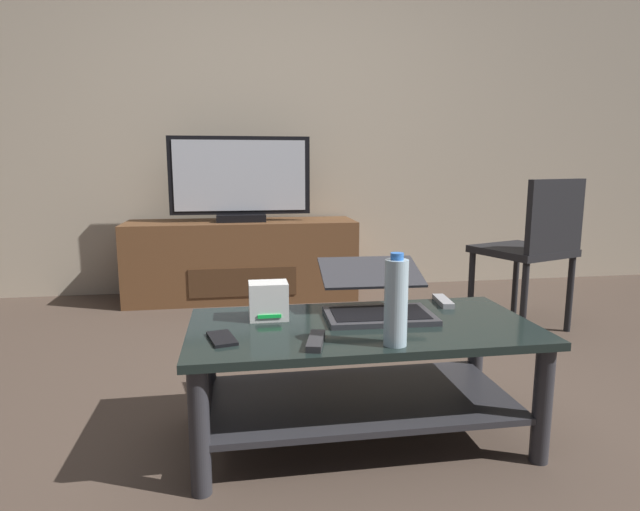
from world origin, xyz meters
name	(u,v)px	position (x,y,z in m)	size (l,w,h in m)	color
ground_plane	(328,433)	(0.00, 0.00, 0.00)	(7.68, 7.68, 0.00)	#4C3D33
back_wall	(275,101)	(0.00, 2.30, 1.40)	(6.40, 0.12, 2.80)	#B2A38C
coffee_table	(362,360)	(0.11, -0.05, 0.28)	(1.15, 0.57, 0.41)	black
media_cabinet	(242,260)	(-0.27, 1.98, 0.28)	(1.58, 0.47, 0.55)	brown
television	(240,181)	(-0.27, 1.96, 0.83)	(0.96, 0.20, 0.58)	black
dining_chair	(534,245)	(1.33, 0.96, 0.50)	(0.56, 0.56, 0.87)	black
laptop	(375,297)	(0.18, 0.07, 0.47)	(0.39, 0.40, 0.17)	#333338
router_box	(268,301)	(-0.20, 0.06, 0.48)	(0.13, 0.10, 0.13)	white
water_bottle_near	(396,302)	(0.15, -0.26, 0.54)	(0.07, 0.07, 0.28)	silver
cell_phone	(222,338)	(-0.36, -0.14, 0.42)	(0.07, 0.14, 0.01)	black
tv_remote	(443,301)	(0.48, 0.16, 0.42)	(0.04, 0.16, 0.02)	#99999E
soundbar_remote	(316,341)	(-0.08, -0.22, 0.42)	(0.04, 0.16, 0.02)	#2D2D30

